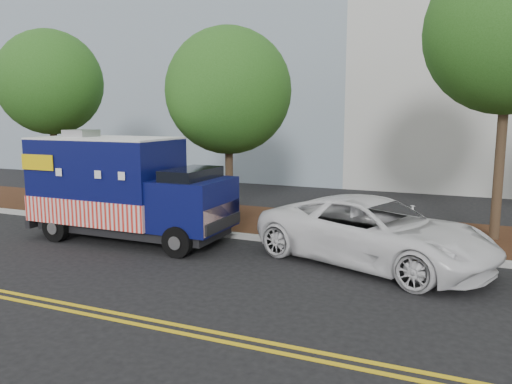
% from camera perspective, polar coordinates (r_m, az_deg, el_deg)
% --- Properties ---
extents(ground, '(120.00, 120.00, 0.00)m').
position_cam_1_polar(ground, '(14.04, -10.02, -5.93)').
color(ground, black).
rests_on(ground, ground).
extents(curb, '(120.00, 0.18, 0.15)m').
position_cam_1_polar(curb, '(15.18, -7.13, -4.44)').
color(curb, '#9E9E99').
rests_on(curb, ground).
extents(mulch_strip, '(120.00, 4.00, 0.15)m').
position_cam_1_polar(mulch_strip, '(16.97, -3.54, -2.96)').
color(mulch_strip, black).
rests_on(mulch_strip, ground).
extents(centerline_near, '(120.00, 0.10, 0.01)m').
position_cam_1_polar(centerline_near, '(10.78, -23.32, -11.13)').
color(centerline_near, gold).
rests_on(centerline_near, ground).
extents(centerline_far, '(120.00, 0.10, 0.01)m').
position_cam_1_polar(centerline_far, '(10.63, -24.31, -11.50)').
color(centerline_far, gold).
rests_on(centerline_far, ground).
extents(tree_a, '(3.93, 3.93, 6.70)m').
position_cam_1_polar(tree_a, '(20.83, -22.46, 11.46)').
color(tree_a, '#38281C').
rests_on(tree_a, ground).
extents(tree_b, '(4.12, 4.12, 6.37)m').
position_cam_1_polar(tree_b, '(16.61, -3.17, 11.44)').
color(tree_b, '#38281C').
rests_on(tree_b, ground).
extents(tree_c, '(4.37, 4.37, 7.90)m').
position_cam_1_polar(tree_c, '(15.12, 27.00, 16.11)').
color(tree_c, '#38281C').
rests_on(tree_c, ground).
extents(sign_post, '(0.06, 0.06, 2.40)m').
position_cam_1_polar(sign_post, '(16.47, -12.98, 0.44)').
color(sign_post, '#473828').
rests_on(sign_post, ground).
extents(food_truck, '(5.92, 2.30, 3.11)m').
position_cam_1_polar(food_truck, '(14.66, -15.06, 0.15)').
color(food_truck, black).
rests_on(food_truck, ground).
extents(white_car, '(6.27, 4.43, 1.59)m').
position_cam_1_polar(white_car, '(12.24, 13.36, -4.42)').
color(white_car, white).
rests_on(white_car, ground).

